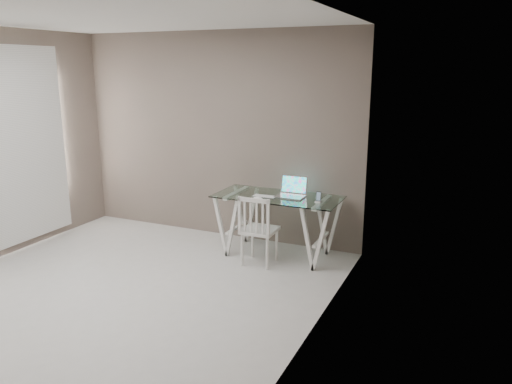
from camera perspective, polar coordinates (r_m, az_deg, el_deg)
room at (r=4.84m, az=-18.13°, el=7.17°), size 4.50×4.52×2.71m
desk at (r=6.05m, az=2.47°, el=-3.80°), size 1.50×0.70×0.75m
chair at (r=5.71m, az=0.16°, el=-4.07°), size 0.39×0.39×0.84m
laptop at (r=5.96m, az=4.11°, el=0.07°), size 0.33×0.28×0.23m
keyboard at (r=5.92m, az=0.97°, el=-0.50°), size 0.29×0.12×0.01m
mouse at (r=5.77m, az=0.23°, el=-0.74°), size 0.12×0.07×0.04m
phone_dock at (r=5.71m, az=7.14°, el=-0.85°), size 0.07×0.07×0.12m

